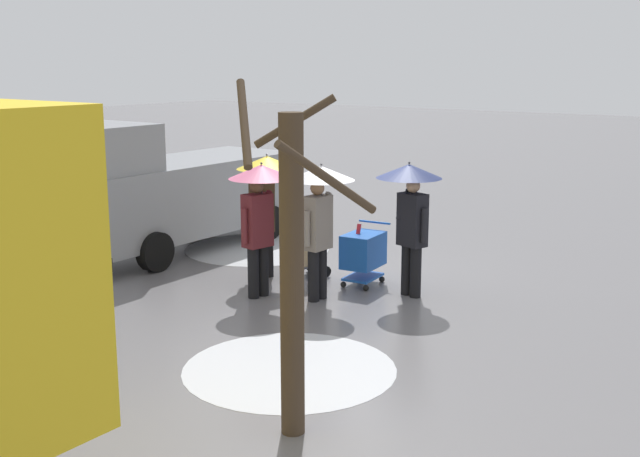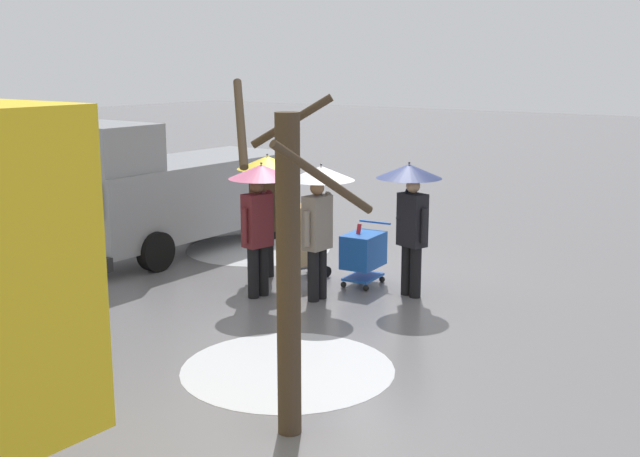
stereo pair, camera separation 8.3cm
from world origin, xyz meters
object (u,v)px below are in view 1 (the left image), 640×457
Objects in this scene: pedestrian_pink_side at (260,198)px; pedestrian_black_side at (265,188)px; hand_dolly_boxes at (304,236)px; bare_tree_near at (292,265)px; pedestrian_white_side at (410,198)px; pedestrian_far_side at (320,200)px; cargo_van_parked_right at (169,191)px; shopping_cart_vendor at (363,252)px.

pedestrian_pink_side is 1.00× the size of pedestrian_black_side.
bare_tree_near is at bearing 125.10° from hand_dolly_boxes.
pedestrian_white_side is 1.44m from pedestrian_far_side.
hand_dolly_boxes is 1.07m from pedestrian_black_side.
bare_tree_near is at bearing 105.78° from pedestrian_white_side.
hand_dolly_boxes is 0.61× the size of pedestrian_far_side.
cargo_van_parked_right is 3.79m from pedestrian_pink_side.
bare_tree_near reaches higher than pedestrian_white_side.
pedestrian_white_side is at bearing -143.62° from pedestrian_pink_side.
pedestrian_pink_side is at bearing 25.19° from pedestrian_far_side.
bare_tree_near is (-1.39, 4.93, 0.16)m from pedestrian_white_side.
pedestrian_pink_side is at bearing 95.09° from hand_dolly_boxes.
shopping_cart_vendor is at bearing -4.54° from pedestrian_white_side.
hand_dolly_boxes is 0.61× the size of pedestrian_pink_side.
pedestrian_pink_side is at bearing -46.99° from bare_tree_near.
cargo_van_parked_right is 4.48m from pedestrian_far_side.
pedestrian_pink_side is 1.00× the size of pedestrian_far_side.
hand_dolly_boxes is at bearing 178.07° from cargo_van_parked_right.
hand_dolly_boxes is 0.61× the size of pedestrian_black_side.
pedestrian_black_side is 1.00× the size of pedestrian_white_side.
cargo_van_parked_right is 1.52× the size of bare_tree_near.
bare_tree_near reaches higher than shopping_cart_vendor.
pedestrian_far_side reaches higher than hand_dolly_boxes.
cargo_van_parked_right is 5.12× the size of shopping_cart_vendor.
hand_dolly_boxes is 6.02m from bare_tree_near.
pedestrian_white_side is (-1.90, -1.40, 0.00)m from pedestrian_pink_side.
cargo_van_parked_right is at bearing -13.42° from pedestrian_far_side.
pedestrian_white_side reaches higher than hand_dolly_boxes.
pedestrian_black_side is at bearing -19.42° from pedestrian_far_side.
pedestrian_pink_side is 2.36m from pedestrian_white_side.
shopping_cart_vendor is 2.05m from pedestrian_pink_side.
pedestrian_white_side is at bearing 179.60° from cargo_van_parked_right.
pedestrian_white_side is 1.00× the size of pedestrian_far_side.
cargo_van_parked_right reaches higher than hand_dolly_boxes.
hand_dolly_boxes is at bearing -54.90° from bare_tree_near.
bare_tree_near is at bearing 114.68° from shopping_cart_vendor.
pedestrian_black_side is at bearing 17.76° from shopping_cart_vendor.
cargo_van_parked_right is 8.42m from bare_tree_near.
cargo_van_parked_right is at bearing 0.44° from shopping_cart_vendor.
hand_dolly_boxes is (-3.36, 0.11, -0.45)m from cargo_van_parked_right.
pedestrian_black_side reaches higher than shopping_cart_vendor.
pedestrian_far_side is (-4.34, 1.03, 0.41)m from cargo_van_parked_right.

